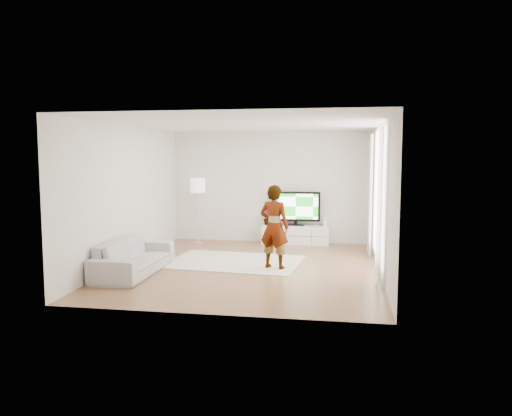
% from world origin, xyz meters
% --- Properties ---
extents(floor, '(6.00, 6.00, 0.00)m').
position_xyz_m(floor, '(0.00, 0.00, 0.00)').
color(floor, '#A46C4A').
rests_on(floor, ground).
extents(ceiling, '(6.00, 6.00, 0.00)m').
position_xyz_m(ceiling, '(0.00, 0.00, 2.80)').
color(ceiling, white).
rests_on(ceiling, wall_back).
extents(wall_left, '(0.02, 6.00, 2.80)m').
position_xyz_m(wall_left, '(-2.50, 0.00, 1.40)').
color(wall_left, silver).
rests_on(wall_left, floor).
extents(wall_right, '(0.02, 6.00, 2.80)m').
position_xyz_m(wall_right, '(2.50, 0.00, 1.40)').
color(wall_right, silver).
rests_on(wall_right, floor).
extents(wall_back, '(5.00, 0.02, 2.80)m').
position_xyz_m(wall_back, '(0.00, 3.00, 1.40)').
color(wall_back, silver).
rests_on(wall_back, floor).
extents(wall_front, '(5.00, 0.02, 2.80)m').
position_xyz_m(wall_front, '(0.00, -3.00, 1.40)').
color(wall_front, silver).
rests_on(wall_front, floor).
extents(window, '(0.01, 2.60, 2.50)m').
position_xyz_m(window, '(2.48, 0.30, 1.45)').
color(window, white).
rests_on(window, wall_right).
extents(curtain_near, '(0.04, 0.70, 2.60)m').
position_xyz_m(curtain_near, '(2.40, -1.00, 1.35)').
color(curtain_near, white).
rests_on(curtain_near, floor).
extents(curtain_far, '(0.04, 0.70, 2.60)m').
position_xyz_m(curtain_far, '(2.40, 1.60, 1.35)').
color(curtain_far, white).
rests_on(curtain_far, floor).
extents(media_console, '(1.65, 0.47, 0.47)m').
position_xyz_m(media_console, '(0.67, 2.76, 0.23)').
color(media_console, white).
rests_on(media_console, floor).
extents(television, '(1.21, 0.24, 0.84)m').
position_xyz_m(television, '(0.67, 2.79, 0.92)').
color(television, black).
rests_on(television, media_console).
extents(game_console, '(0.06, 0.17, 0.22)m').
position_xyz_m(game_console, '(1.40, 2.76, 0.58)').
color(game_console, white).
rests_on(game_console, media_console).
extents(potted_plant, '(0.25, 0.25, 0.37)m').
position_xyz_m(potted_plant, '(-0.03, 2.77, 0.65)').
color(potted_plant, '#3F7238').
rests_on(potted_plant, media_console).
extents(rug, '(2.86, 2.19, 0.01)m').
position_xyz_m(rug, '(-0.40, 0.43, 0.01)').
color(rug, '#EEE1CB').
rests_on(rug, floor).
extents(player, '(0.68, 0.54, 1.63)m').
position_xyz_m(player, '(0.50, -0.04, 0.83)').
color(player, '#334772').
rests_on(player, rug).
extents(sofa, '(0.86, 2.17, 0.63)m').
position_xyz_m(sofa, '(-2.03, -0.86, 0.32)').
color(sofa, '#B0B0AB').
rests_on(sofa, floor).
extents(floor_lamp, '(0.36, 0.36, 1.64)m').
position_xyz_m(floor_lamp, '(-1.74, 2.45, 1.39)').
color(floor_lamp, silver).
rests_on(floor_lamp, floor).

